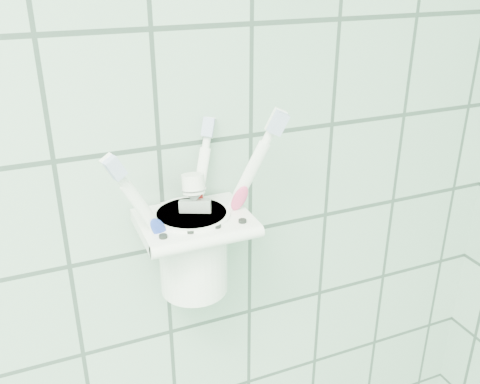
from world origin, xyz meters
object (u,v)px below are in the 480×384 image
at_px(toothbrush_pink, 195,208).
at_px(toothbrush_blue, 181,210).
at_px(cup, 193,248).
at_px(toothbrush_orange, 195,191).
at_px(toothpaste_tube, 200,228).
at_px(holder_bracket, 194,223).

relative_size(toothbrush_pink, toothbrush_blue, 1.01).
bearing_deg(cup, toothbrush_orange, 48.99).
height_order(cup, toothpaste_tube, toothpaste_tube).
height_order(toothbrush_pink, toothpaste_tube, toothbrush_pink).
xyz_separation_m(toothbrush_pink, toothpaste_tube, (0.00, -0.00, -0.02)).
bearing_deg(toothbrush_blue, cup, 53.92).
relative_size(cup, toothbrush_orange, 0.46).
bearing_deg(toothbrush_pink, toothbrush_blue, 143.58).
xyz_separation_m(holder_bracket, toothbrush_blue, (-0.01, -0.00, 0.02)).
xyz_separation_m(toothbrush_blue, toothbrush_orange, (0.02, 0.01, 0.01)).
bearing_deg(toothbrush_pink, cup, 77.94).
xyz_separation_m(cup, toothbrush_orange, (0.01, 0.01, 0.06)).
bearing_deg(toothpaste_tube, toothbrush_blue, 178.59).
bearing_deg(toothbrush_blue, toothpaste_tube, 3.92).
height_order(holder_bracket, toothpaste_tube, toothpaste_tube).
distance_m(cup, toothpaste_tube, 0.03).
bearing_deg(holder_bracket, toothbrush_pink, -90.14).
relative_size(toothbrush_pink, toothpaste_tube, 1.42).
height_order(toothbrush_pink, toothbrush_blue, toothbrush_pink).
xyz_separation_m(holder_bracket, toothbrush_orange, (0.01, 0.01, 0.03)).
bearing_deg(toothbrush_blue, toothbrush_orange, 64.43).
distance_m(holder_bracket, toothpaste_tube, 0.01).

